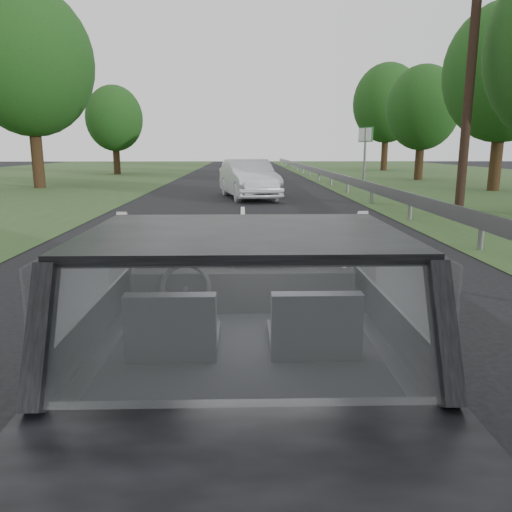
{
  "coord_description": "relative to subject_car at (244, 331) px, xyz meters",
  "views": [
    {
      "loc": [
        -0.0,
        -2.99,
        1.86
      ],
      "look_at": [
        0.09,
        0.52,
        1.1
      ],
      "focal_mm": 35.0,
      "sensor_mm": 36.0,
      "label": 1
    }
  ],
  "objects": [
    {
      "name": "guardrail",
      "position": [
        4.3,
        10.0,
        -0.15
      ],
      "size": [
        0.05,
        90.0,
        0.32
      ],
      "primitive_type": "cube",
      "color": "gray",
      "rests_on": "ground"
    },
    {
      "name": "driver_seat",
      "position": [
        -0.4,
        -0.29,
        0.16
      ],
      "size": [
        0.5,
        0.72,
        0.42
      ],
      "primitive_type": "cube",
      "color": "black",
      "rests_on": "subject_car"
    },
    {
      "name": "highway_sign",
      "position": [
        5.76,
        20.79,
        0.69
      ],
      "size": [
        0.5,
        1.1,
        2.82
      ],
      "primitive_type": "cube",
      "rotation": [
        0.0,
        0.0,
        0.36
      ],
      "color": "#115B1B",
      "rests_on": "ground"
    },
    {
      "name": "tree_2",
      "position": [
        10.49,
        26.84,
        2.47
      ],
      "size": [
        4.58,
        4.58,
        6.39
      ],
      "primitive_type": null,
      "rotation": [
        0.0,
        0.0,
        -0.09
      ],
      "color": "#184113",
      "rests_on": "ground"
    },
    {
      "name": "ground",
      "position": [
        0.0,
        0.0,
        -0.72
      ],
      "size": [
        140.0,
        140.0,
        0.0
      ],
      "primitive_type": "plane",
      "color": "black",
      "rests_on": "ground"
    },
    {
      "name": "tree_1",
      "position": [
        11.18,
        19.09,
        3.13
      ],
      "size": [
        5.64,
        5.64,
        7.71
      ],
      "primitive_type": null,
      "rotation": [
        0.0,
        0.0,
        0.12
      ],
      "color": "#184113",
      "rests_on": "ground"
    },
    {
      "name": "other_car",
      "position": [
        0.23,
        15.92,
        0.0
      ],
      "size": [
        2.6,
        4.68,
        1.45
      ],
      "primitive_type": "imported",
      "rotation": [
        0.0,
        0.0,
        0.2
      ],
      "color": "silver",
      "rests_on": "ground"
    },
    {
      "name": "steering_wheel",
      "position": [
        -0.4,
        0.33,
        0.2
      ],
      "size": [
        0.36,
        0.36,
        0.04
      ],
      "primitive_type": "torus",
      "color": "black",
      "rests_on": "dashboard"
    },
    {
      "name": "cat",
      "position": [
        0.17,
        0.63,
        0.37
      ],
      "size": [
        0.64,
        0.22,
        0.28
      ],
      "primitive_type": "ellipsoid",
      "rotation": [
        0.0,
        0.0,
        0.05
      ],
      "color": "#9D9D9D",
      "rests_on": "dashboard"
    },
    {
      "name": "dashboard",
      "position": [
        0.0,
        0.62,
        0.12
      ],
      "size": [
        1.58,
        0.45,
        0.3
      ],
      "primitive_type": "cube",
      "color": "black",
      "rests_on": "subject_car"
    },
    {
      "name": "passenger_seat",
      "position": [
        0.4,
        -0.29,
        0.16
      ],
      "size": [
        0.5,
        0.72,
        0.42
      ],
      "primitive_type": "cube",
      "color": "black",
      "rests_on": "subject_car"
    },
    {
      "name": "utility_pole",
      "position": [
        5.9,
        10.42,
        2.99
      ],
      "size": [
        0.24,
        0.24,
        7.43
      ],
      "primitive_type": "cylinder",
      "rotation": [
        0.0,
        0.0,
        0.01
      ],
      "color": "#312018",
      "rests_on": "ground"
    },
    {
      "name": "tree_3",
      "position": [
        11.98,
        39.58,
        3.5
      ],
      "size": [
        7.18,
        7.18,
        8.46
      ],
      "primitive_type": null,
      "rotation": [
        0.0,
        0.0,
        -0.36
      ],
      "color": "#184113",
      "rests_on": "ground"
    },
    {
      "name": "subject_car",
      "position": [
        0.0,
        0.0,
        0.0
      ],
      "size": [
        1.8,
        4.0,
        1.45
      ],
      "primitive_type": "cube",
      "color": "black",
      "rests_on": "ground"
    },
    {
      "name": "tree_6",
      "position": [
        -9.09,
        33.9,
        2.3
      ],
      "size": [
        4.86,
        4.86,
        6.04
      ],
      "primitive_type": null,
      "rotation": [
        0.0,
        0.0,
        0.25
      ],
      "color": "#184113",
      "rests_on": "ground"
    },
    {
      "name": "tree_5",
      "position": [
        -9.68,
        21.24,
        3.65
      ],
      "size": [
        6.47,
        6.47,
        8.75
      ],
      "primitive_type": null,
      "rotation": [
        0.0,
        0.0,
        0.13
      ],
      "color": "#184113",
      "rests_on": "ground"
    }
  ]
}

